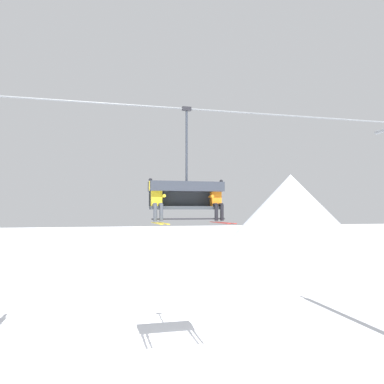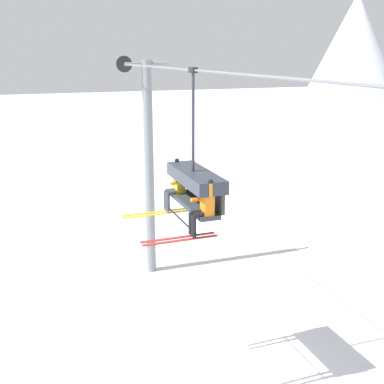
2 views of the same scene
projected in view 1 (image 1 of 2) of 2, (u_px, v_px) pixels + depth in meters
ground_plane at (190, 359)px, 12.03m from camera, size 200.00×200.00×0.00m
mountain_peak_east at (291, 207)px, 59.15m from camera, size 19.71×19.71×10.48m
lift_cable at (208, 110)px, 11.74m from camera, size 17.12×0.05×0.05m
chairlift_chair at (186, 191)px, 11.52m from camera, size 2.28×0.74×3.48m
skier_yellow at (157, 200)px, 11.07m from camera, size 0.48×1.70×1.34m
skier_orange at (217, 200)px, 11.52m from camera, size 0.48×1.70×1.34m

